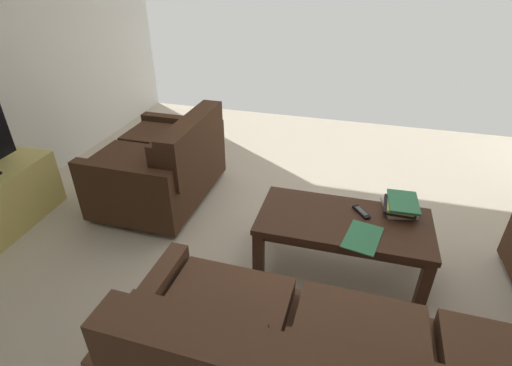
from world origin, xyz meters
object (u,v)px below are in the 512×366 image
tv_remote (361,212)px  loose_magazine (363,237)px  loveseat_near (164,164)px  coffee_table (343,227)px  book_stack (400,205)px

tv_remote → loose_magazine: bearing=94.1°
loveseat_near → coffee_table: (-1.63, 0.54, 0.01)m
loveseat_near → tv_remote: (-1.74, 0.43, 0.09)m
book_stack → loose_magazine: size_ratio=0.99×
coffee_table → tv_remote: bearing=-136.5°
coffee_table → tv_remote: tv_remote is taller
tv_remote → coffee_table: bearing=43.5°
loveseat_near → loose_magazine: loveseat_near is taller
loveseat_near → book_stack: loveseat_near is taller
coffee_table → book_stack: 0.43m
coffee_table → loose_magazine: (-0.13, 0.17, 0.07)m
coffee_table → tv_remote: 0.17m
loveseat_near → tv_remote: bearing=165.9°
loose_magazine → loveseat_near: bearing=169.8°
book_stack → loveseat_near: bearing=-9.4°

